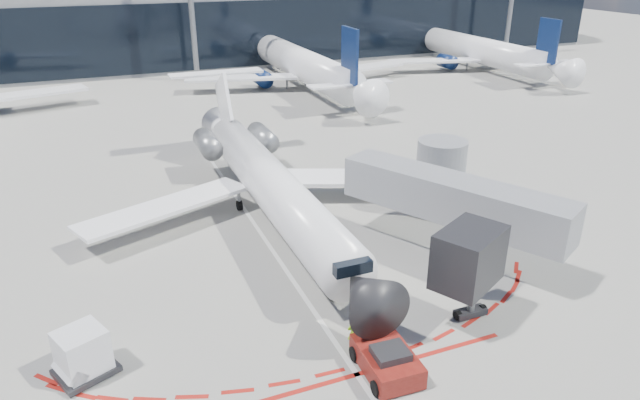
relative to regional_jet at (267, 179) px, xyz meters
name	(u,v)px	position (x,y,z in m)	size (l,w,h in m)	color
ground	(272,249)	(-1.25, -4.69, -2.49)	(260.00, 260.00, 0.00)	slate
apron_centerline	(262,235)	(-1.25, -2.69, -2.48)	(0.25, 40.00, 0.01)	silver
apron_stop_bar	(357,374)	(-1.25, -16.19, -2.48)	(14.00, 0.25, 0.01)	#9C1711
terminal_building	(137,4)	(-1.25, 60.28, 6.03)	(150.00, 24.15, 24.00)	gray
jet_bridge	(448,196)	(8.54, -7.71, 0.52)	(10.03, 15.20, 4.90)	gray
regional_jet	(267,179)	(0.00, 0.00, 0.00)	(24.11, 29.73, 7.45)	white
pushback_tug	(387,360)	(-0.05, -16.48, -1.90)	(2.30, 5.14, 1.32)	#5C100D
ramp_worker	(354,333)	(-0.66, -14.56, -1.70)	(0.57, 0.38, 1.57)	#9AEB18
uld_container	(83,354)	(-11.54, -11.99, -1.45)	(2.80, 2.63, 2.10)	black
safety_cone_right	(394,367)	(0.21, -16.65, -2.21)	(0.41, 0.41, 0.56)	#E95D04
bg_airliner_1	(300,41)	(15.45, 35.47, 3.04)	(34.16, 36.17, 11.05)	white
bg_airliner_2	(479,31)	(43.28, 36.94, 2.73)	(32.28, 34.18, 10.44)	white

